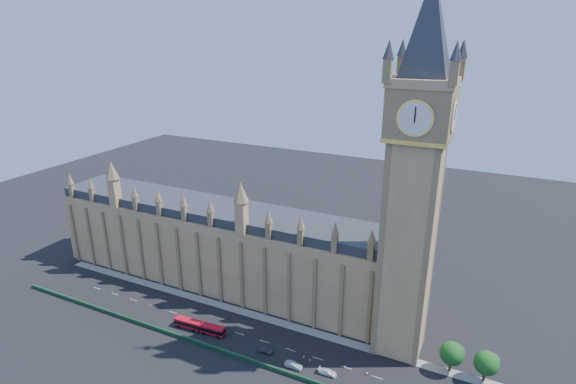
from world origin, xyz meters
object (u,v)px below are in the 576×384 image
at_px(red_bus, 199,326).
at_px(car_grey, 266,350).
at_px(car_white, 328,372).
at_px(car_silver, 293,365).

relative_size(red_bus, car_grey, 3.75).
bearing_deg(car_grey, red_bus, 82.45).
height_order(car_grey, car_white, car_grey).
xyz_separation_m(red_bus, car_white, (39.58, -0.60, -0.74)).
bearing_deg(car_silver, car_white, -79.51).
height_order(red_bus, car_silver, red_bus).
relative_size(car_silver, car_white, 0.97).
bearing_deg(car_silver, car_grey, 78.25).
xyz_separation_m(red_bus, car_silver, (30.78, -2.12, -0.66)).
relative_size(red_bus, car_silver, 3.46).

